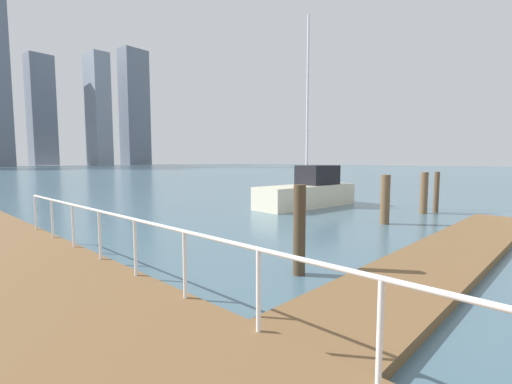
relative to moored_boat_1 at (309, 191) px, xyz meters
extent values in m
plane|color=#476675|center=(-9.56, 1.84, -0.84)|extent=(300.00, 300.00, 0.00)
cube|color=brown|center=(-5.58, -8.53, -0.75)|extent=(14.96, 2.00, 0.18)
cylinder|color=white|center=(-12.71, -9.74, 0.08)|extent=(0.06, 0.06, 1.05)
cylinder|color=white|center=(-12.71, -8.18, 0.08)|extent=(0.06, 0.06, 1.05)
cylinder|color=white|center=(-12.71, -6.62, 0.08)|extent=(0.06, 0.06, 1.05)
cylinder|color=white|center=(-12.71, -5.06, 0.08)|extent=(0.06, 0.06, 1.05)
cylinder|color=white|center=(-12.71, -3.50, 0.08)|extent=(0.06, 0.06, 1.05)
cylinder|color=white|center=(-12.71, -1.94, 0.08)|extent=(0.06, 0.06, 1.05)
cylinder|color=white|center=(-12.71, -0.38, 0.08)|extent=(0.06, 0.06, 1.05)
cylinder|color=white|center=(-12.71, 1.18, 0.08)|extent=(0.06, 0.06, 1.05)
cylinder|color=#473826|center=(-9.61, -6.51, 0.16)|extent=(0.27, 0.27, 2.00)
cylinder|color=brown|center=(1.65, -5.42, 0.14)|extent=(0.34, 0.34, 1.96)
cylinder|color=brown|center=(-2.26, -5.25, 0.14)|extent=(0.36, 0.36, 1.95)
cylinder|color=brown|center=(2.44, -5.73, 0.14)|extent=(0.24, 0.24, 1.97)
cube|color=beige|center=(-0.18, 0.02, -0.26)|extent=(6.40, 2.47, 1.17)
cube|color=black|center=(0.74, -0.07, 0.86)|extent=(2.26, 1.72, 1.06)
cylinder|color=silver|center=(-0.18, 0.02, 4.76)|extent=(0.12, 0.12, 8.87)
cube|color=slate|center=(33.05, 164.60, 22.85)|extent=(10.27, 8.84, 47.37)
cube|color=gray|center=(50.93, 148.72, 23.35)|extent=(7.06, 13.17, 48.37)
cube|color=slate|center=(72.22, 156.12, 27.29)|extent=(13.09, 9.66, 56.26)
camera|label=1|loc=(-15.81, -11.08, 1.71)|focal=24.79mm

